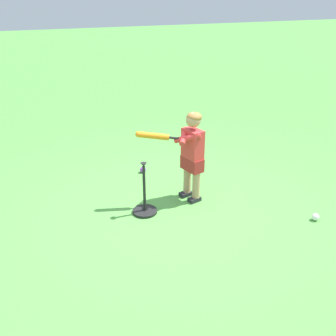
{
  "coord_description": "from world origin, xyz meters",
  "views": [
    {
      "loc": [
        -3.61,
        1.35,
        2.4
      ],
      "look_at": [
        0.29,
        -0.04,
        0.45
      ],
      "focal_mm": 42.74,
      "sensor_mm": 36.0,
      "label": 1
    }
  ],
  "objects_px": {
    "child_batter": "(190,149)",
    "batting_tee": "(145,204)",
    "play_ball_center_lawn": "(143,170)",
    "play_ball_behind_batter": "(315,217)"
  },
  "relations": [
    {
      "from": "play_ball_behind_batter",
      "to": "child_batter",
      "type": "bearing_deg",
      "value": 50.77
    },
    {
      "from": "child_batter",
      "to": "play_ball_behind_batter",
      "type": "height_order",
      "value": "child_batter"
    },
    {
      "from": "play_ball_behind_batter",
      "to": "batting_tee",
      "type": "relative_size",
      "value": 0.13
    },
    {
      "from": "play_ball_behind_batter",
      "to": "batting_tee",
      "type": "xyz_separation_m",
      "value": [
        0.79,
        1.73,
        0.06
      ]
    },
    {
      "from": "child_batter",
      "to": "batting_tee",
      "type": "xyz_separation_m",
      "value": [
        -0.13,
        0.6,
        -0.55
      ]
    },
    {
      "from": "play_ball_behind_batter",
      "to": "play_ball_center_lawn",
      "type": "relative_size",
      "value": 0.97
    },
    {
      "from": "play_ball_center_lawn",
      "to": "batting_tee",
      "type": "relative_size",
      "value": 0.13
    },
    {
      "from": "play_ball_behind_batter",
      "to": "play_ball_center_lawn",
      "type": "distance_m",
      "value": 2.31
    },
    {
      "from": "play_ball_center_lawn",
      "to": "batting_tee",
      "type": "distance_m",
      "value": 1.05
    },
    {
      "from": "child_batter",
      "to": "play_ball_behind_batter",
      "type": "relative_size",
      "value": 13.37
    }
  ]
}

